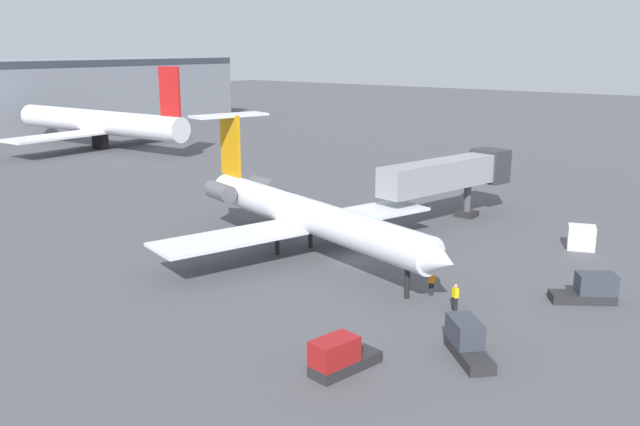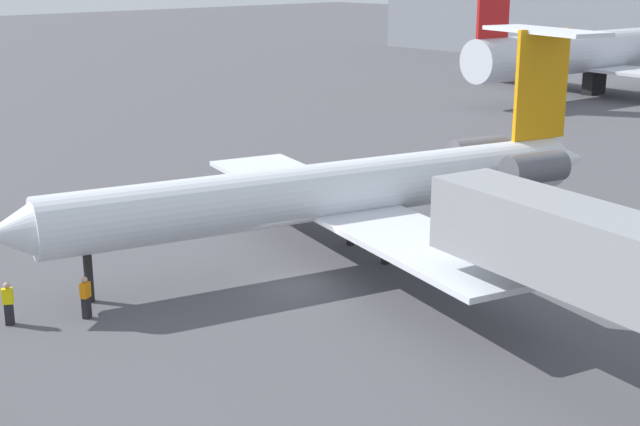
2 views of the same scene
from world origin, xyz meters
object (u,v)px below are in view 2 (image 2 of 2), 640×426
Objects in this scene: regional_jet at (349,186)px; ground_crew_marshaller at (86,297)px; ground_crew_loader at (8,303)px; parked_airliner_west_end at (595,52)px.

regional_jet is 17.52× the size of ground_crew_marshaller.
parked_airliner_west_end is at bearing 103.10° from ground_crew_loader.
regional_jet is at bearing -70.60° from parked_airliner_west_end.
regional_jet is at bearing 81.90° from ground_crew_marshaller.
regional_jet is 12.93m from ground_crew_marshaller.
regional_jet is 59.55m from parked_airliner_west_end.
regional_jet is 0.83× the size of parked_airliner_west_end.
ground_crew_marshaller is at bearing -98.10° from regional_jet.
ground_crew_loader is (-3.22, -14.99, -2.54)m from regional_jet.
parked_airliner_west_end is (-17.99, 68.71, 3.50)m from ground_crew_marshaller.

